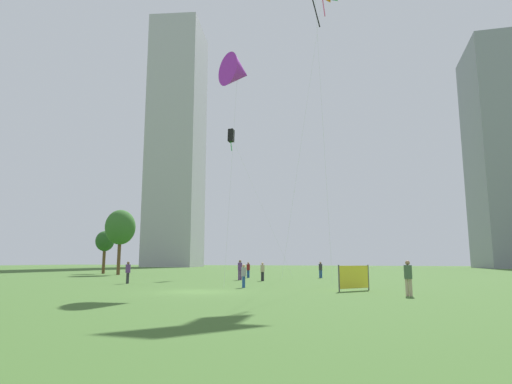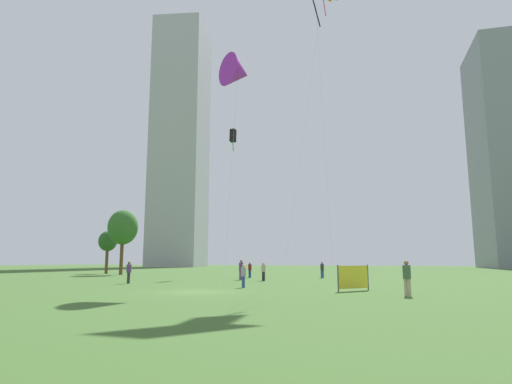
{
  "view_description": "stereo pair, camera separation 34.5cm",
  "coord_description": "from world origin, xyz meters",
  "px_view_note": "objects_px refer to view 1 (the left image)",
  "views": [
    {
      "loc": [
        12.33,
        -22.99,
        1.8
      ],
      "look_at": [
        1.18,
        6.61,
        6.84
      ],
      "focal_mm": 30.34,
      "sensor_mm": 36.0,
      "label": 1
    },
    {
      "loc": [
        12.65,
        -22.86,
        1.8
      ],
      "look_at": [
        1.18,
        6.61,
        6.84
      ],
      "focal_mm": 30.34,
      "sensor_mm": 36.0,
      "label": 2
    }
  ],
  "objects_px": {
    "person_standing_3": "(408,275)",
    "kite_flying_0": "(238,72)",
    "person_standing_2": "(128,271)",
    "kite_flying_1": "(231,136)",
    "person_standing_4": "(321,269)",
    "person_standing_0": "(263,270)",
    "person_standing_6": "(244,274)",
    "person_standing_5": "(248,269)",
    "distant_highrise_1": "(177,143)",
    "park_tree_1": "(120,228)",
    "park_tree_0": "(105,242)",
    "person_standing_1": "(240,268)",
    "event_banner": "(354,277)"
  },
  "relations": [
    {
      "from": "event_banner",
      "to": "person_standing_4",
      "type": "bearing_deg",
      "value": 108.01
    },
    {
      "from": "person_standing_6",
      "to": "distant_highrise_1",
      "type": "bearing_deg",
      "value": -144.11
    },
    {
      "from": "person_standing_1",
      "to": "person_standing_5",
      "type": "distance_m",
      "value": 5.59
    },
    {
      "from": "person_standing_2",
      "to": "distant_highrise_1",
      "type": "bearing_deg",
      "value": -163.42
    },
    {
      "from": "person_standing_4",
      "to": "person_standing_5",
      "type": "xyz_separation_m",
      "value": [
        -7.33,
        -2.37,
        -0.02
      ]
    },
    {
      "from": "person_standing_3",
      "to": "kite_flying_0",
      "type": "distance_m",
      "value": 21.36
    },
    {
      "from": "person_standing_0",
      "to": "person_standing_6",
      "type": "bearing_deg",
      "value": 117.55
    },
    {
      "from": "kite_flying_0",
      "to": "kite_flying_1",
      "type": "bearing_deg",
      "value": 115.41
    },
    {
      "from": "person_standing_2",
      "to": "park_tree_0",
      "type": "height_order",
      "value": "park_tree_0"
    },
    {
      "from": "person_standing_0",
      "to": "kite_flying_0",
      "type": "height_order",
      "value": "kite_flying_0"
    },
    {
      "from": "distant_highrise_1",
      "to": "person_standing_2",
      "type": "bearing_deg",
      "value": -76.89
    },
    {
      "from": "person_standing_1",
      "to": "person_standing_5",
      "type": "bearing_deg",
      "value": 75.49
    },
    {
      "from": "kite_flying_1",
      "to": "person_standing_4",
      "type": "bearing_deg",
      "value": -11.33
    },
    {
      "from": "kite_flying_1",
      "to": "event_banner",
      "type": "distance_m",
      "value": 32.27
    },
    {
      "from": "person_standing_0",
      "to": "person_standing_5",
      "type": "bearing_deg",
      "value": -43.3
    },
    {
      "from": "person_standing_2",
      "to": "person_standing_6",
      "type": "relative_size",
      "value": 1.11
    },
    {
      "from": "kite_flying_1",
      "to": "event_banner",
      "type": "xyz_separation_m",
      "value": [
        17.72,
        -21.28,
        -16.57
      ]
    },
    {
      "from": "person_standing_4",
      "to": "distant_highrise_1",
      "type": "relative_size",
      "value": 0.02
    },
    {
      "from": "person_standing_1",
      "to": "park_tree_1",
      "type": "distance_m",
      "value": 22.86
    },
    {
      "from": "person_standing_6",
      "to": "kite_flying_1",
      "type": "height_order",
      "value": "kite_flying_1"
    },
    {
      "from": "kite_flying_0",
      "to": "park_tree_1",
      "type": "height_order",
      "value": "kite_flying_0"
    },
    {
      "from": "park_tree_1",
      "to": "kite_flying_0",
      "type": "bearing_deg",
      "value": -34.38
    },
    {
      "from": "person_standing_5",
      "to": "park_tree_0",
      "type": "bearing_deg",
      "value": -179.82
    },
    {
      "from": "park_tree_1",
      "to": "distant_highrise_1",
      "type": "distance_m",
      "value": 81.39
    },
    {
      "from": "park_tree_0",
      "to": "distant_highrise_1",
      "type": "xyz_separation_m",
      "value": [
        -27.57,
        63.93,
        33.75
      ]
    },
    {
      "from": "person_standing_2",
      "to": "kite_flying_0",
      "type": "relative_size",
      "value": 0.09
    },
    {
      "from": "person_standing_0",
      "to": "person_standing_3",
      "type": "relative_size",
      "value": 0.91
    },
    {
      "from": "person_standing_2",
      "to": "person_standing_5",
      "type": "bearing_deg",
      "value": 149.69
    },
    {
      "from": "person_standing_5",
      "to": "person_standing_6",
      "type": "distance_m",
      "value": 17.21
    },
    {
      "from": "person_standing_0",
      "to": "kite_flying_1",
      "type": "bearing_deg",
      "value": -38.49
    },
    {
      "from": "person_standing_5",
      "to": "park_tree_1",
      "type": "relative_size",
      "value": 0.2
    },
    {
      "from": "person_standing_5",
      "to": "event_banner",
      "type": "distance_m",
      "value": 21.39
    },
    {
      "from": "person_standing_6",
      "to": "park_tree_0",
      "type": "height_order",
      "value": "park_tree_0"
    },
    {
      "from": "person_standing_2",
      "to": "person_standing_6",
      "type": "xyz_separation_m",
      "value": [
        10.67,
        -1.66,
        -0.1
      ]
    },
    {
      "from": "park_tree_0",
      "to": "park_tree_1",
      "type": "height_order",
      "value": "park_tree_1"
    },
    {
      "from": "person_standing_0",
      "to": "park_tree_0",
      "type": "relative_size",
      "value": 0.28
    },
    {
      "from": "kite_flying_0",
      "to": "distant_highrise_1",
      "type": "distance_m",
      "value": 102.67
    },
    {
      "from": "person_standing_1",
      "to": "person_standing_5",
      "type": "xyz_separation_m",
      "value": [
        -1.31,
        5.43,
        -0.13
      ]
    },
    {
      "from": "person_standing_5",
      "to": "person_standing_6",
      "type": "relative_size",
      "value": 1.05
    },
    {
      "from": "person_standing_1",
      "to": "event_banner",
      "type": "xyz_separation_m",
      "value": [
        12.18,
        -11.16,
        -0.26
      ]
    },
    {
      "from": "person_standing_1",
      "to": "distant_highrise_1",
      "type": "bearing_deg",
      "value": 97.02
    },
    {
      "from": "person_standing_6",
      "to": "kite_flying_1",
      "type": "bearing_deg",
      "value": -151.66
    },
    {
      "from": "person_standing_3",
      "to": "kite_flying_1",
      "type": "relative_size",
      "value": 0.1
    },
    {
      "from": "person_standing_1",
      "to": "kite_flying_1",
      "type": "height_order",
      "value": "kite_flying_1"
    },
    {
      "from": "person_standing_4",
      "to": "event_banner",
      "type": "distance_m",
      "value": 19.94
    },
    {
      "from": "person_standing_3",
      "to": "person_standing_5",
      "type": "xyz_separation_m",
      "value": [
        -16.68,
        19.57,
        -0.1
      ]
    },
    {
      "from": "person_standing_6",
      "to": "kite_flying_0",
      "type": "relative_size",
      "value": 0.08
    },
    {
      "from": "park_tree_0",
      "to": "kite_flying_1",
      "type": "bearing_deg",
      "value": -4.89
    },
    {
      "from": "person_standing_4",
      "to": "person_standing_6",
      "type": "xyz_separation_m",
      "value": [
        -1.26,
        -18.48,
        -0.07
      ]
    },
    {
      "from": "person_standing_6",
      "to": "kite_flying_1",
      "type": "xyz_separation_m",
      "value": [
        -10.29,
        20.79,
        16.48
      ]
    }
  ]
}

